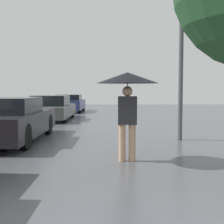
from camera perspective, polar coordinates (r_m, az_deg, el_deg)
The scene contains 5 objects.
pedestrian at distance 6.49m, azimuth 2.60°, elevation 4.71°, with size 1.29×1.29×1.86m.
parked_car_second at distance 9.60m, azimuth -18.17°, elevation -1.44°, with size 1.75×4.55×1.28m.
parked_car_third at distance 15.85m, azimuth -11.20°, elevation 0.64°, with size 1.87×4.37×1.22m.
parked_car_farthest at distance 21.40m, azimuth -8.02°, elevation 1.58°, with size 1.84×4.08×1.17m.
street_lamp at distance 9.53m, azimuth 12.29°, elevation 9.77°, with size 0.32×0.32×3.90m.
Camera 1 is at (-0.32, -1.68, 1.51)m, focal length 50.00 mm.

